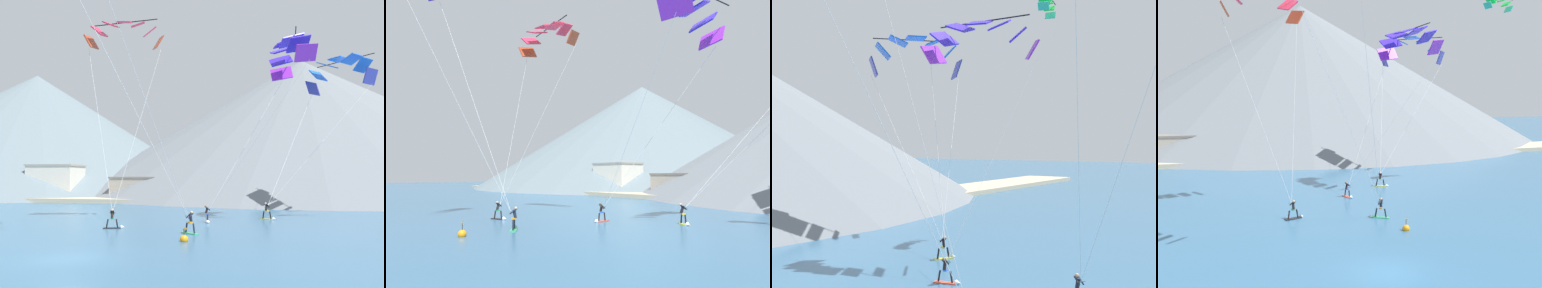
# 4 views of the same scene
# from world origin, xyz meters

# --- Properties ---
(kitesurfer_near_trail) EXTENTS (1.72, 1.19, 1.79)m
(kitesurfer_near_trail) POSITION_xyz_m (9.77, 22.90, 0.55)
(kitesurfer_near_trail) COLOR yellow
(kitesurfer_near_trail) RESTS_ON ground
(kitesurfer_far_left) EXTENTS (0.74, 1.78, 1.67)m
(kitesurfer_far_left) POSITION_xyz_m (4.24, 18.87, 0.46)
(kitesurfer_far_left) COLOR #E54C33
(kitesurfer_far_left) RESTS_ON ground
(parafoil_kite_near_trail) EXTENTS (12.48, 12.86, 17.16)m
(parafoil_kite_near_trail) POSITION_xyz_m (18.24, 32.27, 17.09)
(parafoil_kite_near_trail) COLOR #3137A0
(parafoil_kite_far_left) EXTENTS (10.08, 8.84, 16.51)m
(parafoil_kite_far_left) POSITION_xyz_m (12.00, 21.30, 16.40)
(parafoil_kite_far_left) COLOR purple
(parafoil_kite_distant_high_outer) EXTENTS (4.41, 2.01, 1.43)m
(parafoil_kite_distant_high_outer) POSITION_xyz_m (23.70, 21.10, 21.27)
(parafoil_kite_distant_high_outer) COLOR #2CB38D
(shore_building_quay_east) EXTENTS (6.58, 4.34, 3.98)m
(shore_building_quay_east) POSITION_xyz_m (33.18, 51.42, 2.00)
(shore_building_quay_east) COLOR #A89E8E
(shore_building_quay_east) RESTS_ON ground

